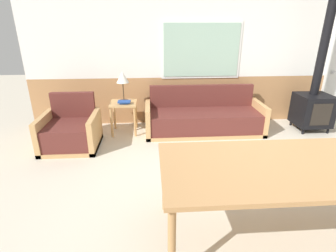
{
  "coord_description": "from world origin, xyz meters",
  "views": [
    {
      "loc": [
        -1.33,
        -2.33,
        1.88
      ],
      "look_at": [
        -1.1,
        1.09,
        0.51
      ],
      "focal_mm": 28.0,
      "sensor_mm": 36.0,
      "label": 1
    }
  ],
  "objects_px": {
    "armchair": "(71,132)",
    "wood_stove": "(314,98)",
    "dining_table": "(288,170)",
    "table_lamp": "(123,79)",
    "side_table": "(124,109)",
    "couch": "(204,119)"
  },
  "relations": [
    {
      "from": "armchair",
      "to": "couch",
      "type": "bearing_deg",
      "value": 0.18
    },
    {
      "from": "couch",
      "to": "table_lamp",
      "type": "xyz_separation_m",
      "value": [
        -1.43,
        0.14,
        0.72
      ]
    },
    {
      "from": "table_lamp",
      "to": "dining_table",
      "type": "height_order",
      "value": "table_lamp"
    },
    {
      "from": "couch",
      "to": "armchair",
      "type": "distance_m",
      "value": 2.28
    },
    {
      "from": "table_lamp",
      "to": "dining_table",
      "type": "distance_m",
      "value": 3.15
    },
    {
      "from": "couch",
      "to": "table_lamp",
      "type": "distance_m",
      "value": 1.61
    },
    {
      "from": "armchair",
      "to": "side_table",
      "type": "bearing_deg",
      "value": 21.92
    },
    {
      "from": "armchair",
      "to": "side_table",
      "type": "height_order",
      "value": "armchair"
    },
    {
      "from": "table_lamp",
      "to": "wood_stove",
      "type": "height_order",
      "value": "wood_stove"
    },
    {
      "from": "wood_stove",
      "to": "side_table",
      "type": "bearing_deg",
      "value": 178.61
    },
    {
      "from": "armchair",
      "to": "table_lamp",
      "type": "relative_size",
      "value": 1.62
    },
    {
      "from": "side_table",
      "to": "table_lamp",
      "type": "relative_size",
      "value": 1.07
    },
    {
      "from": "armchair",
      "to": "dining_table",
      "type": "distance_m",
      "value": 3.23
    },
    {
      "from": "couch",
      "to": "armchair",
      "type": "relative_size",
      "value": 2.44
    },
    {
      "from": "table_lamp",
      "to": "armchair",
      "type": "bearing_deg",
      "value": -142.72
    },
    {
      "from": "armchair",
      "to": "table_lamp",
      "type": "xyz_separation_m",
      "value": [
        0.81,
        0.61,
        0.72
      ]
    },
    {
      "from": "side_table",
      "to": "dining_table",
      "type": "bearing_deg",
      "value": -57.63
    },
    {
      "from": "armchair",
      "to": "dining_table",
      "type": "xyz_separation_m",
      "value": [
        2.45,
        -2.06,
        0.45
      ]
    },
    {
      "from": "armchair",
      "to": "wood_stove",
      "type": "xyz_separation_m",
      "value": [
        4.24,
        0.45,
        0.35
      ]
    },
    {
      "from": "couch",
      "to": "wood_stove",
      "type": "relative_size",
      "value": 0.82
    },
    {
      "from": "table_lamp",
      "to": "dining_table",
      "type": "xyz_separation_m",
      "value": [
        1.64,
        -2.68,
        -0.27
      ]
    },
    {
      "from": "dining_table",
      "to": "armchair",
      "type": "bearing_deg",
      "value": 139.86
    }
  ]
}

